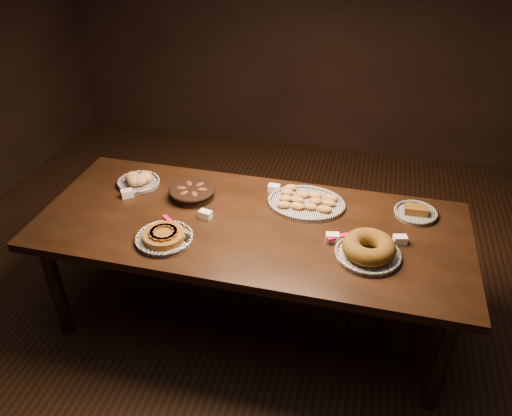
% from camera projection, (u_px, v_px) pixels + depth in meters
% --- Properties ---
extents(ground, '(5.00, 5.00, 0.00)m').
position_uv_depth(ground, '(251.00, 317.00, 3.21)').
color(ground, black).
rests_on(ground, ground).
extents(buffet_table, '(2.40, 1.00, 0.75)m').
position_uv_depth(buffet_table, '(251.00, 233.00, 2.83)').
color(buffet_table, black).
rests_on(buffet_table, ground).
extents(apple_tart_plate, '(0.31, 0.33, 0.06)m').
position_uv_depth(apple_tart_plate, '(164.00, 237.00, 2.64)').
color(apple_tart_plate, white).
rests_on(apple_tart_plate, buffet_table).
extents(madeleine_platter, '(0.45, 0.37, 0.05)m').
position_uv_depth(madeleine_platter, '(306.00, 202.00, 2.93)').
color(madeleine_platter, black).
rests_on(madeleine_platter, buffet_table).
extents(bundt_cake_plate, '(0.39, 0.38, 0.11)m').
position_uv_depth(bundt_cake_plate, '(368.00, 249.00, 2.52)').
color(bundt_cake_plate, black).
rests_on(bundt_cake_plate, buffet_table).
extents(croissant_basket, '(0.29, 0.29, 0.07)m').
position_uv_depth(croissant_basket, '(192.00, 192.00, 2.98)').
color(croissant_basket, black).
rests_on(croissant_basket, buffet_table).
extents(bread_roll_plate, '(0.27, 0.27, 0.08)m').
position_uv_depth(bread_roll_plate, '(138.00, 180.00, 3.11)').
color(bread_roll_plate, white).
rests_on(bread_roll_plate, buffet_table).
extents(loaf_plate, '(0.24, 0.24, 0.06)m').
position_uv_depth(loaf_plate, '(416.00, 212.00, 2.84)').
color(loaf_plate, black).
rests_on(loaf_plate, buffet_table).
extents(tent_cards, '(1.68, 0.46, 0.04)m').
position_uv_depth(tent_cards, '(264.00, 213.00, 2.82)').
color(tent_cards, white).
rests_on(tent_cards, buffet_table).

